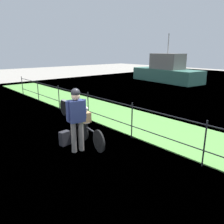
{
  "coord_description": "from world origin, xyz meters",
  "views": [
    {
      "loc": [
        4.31,
        -2.55,
        2.57
      ],
      "look_at": [
        -0.19,
        1.39,
        0.9
      ],
      "focal_mm": 35.31,
      "sensor_mm": 36.0,
      "label": 1
    }
  ],
  "objects_px": {
    "wooden_crate": "(85,117)",
    "moored_boat_near": "(167,71)",
    "mooring_bollard": "(74,116)",
    "terrier_dog": "(85,110)",
    "backpack_on_paving": "(65,138)",
    "bicycle_parked": "(68,110)",
    "cyclist_person": "(76,115)",
    "bicycle_main": "(90,134)"
  },
  "relations": [
    {
      "from": "wooden_crate",
      "to": "moored_boat_near",
      "type": "height_order",
      "value": "moored_boat_near"
    },
    {
      "from": "mooring_bollard",
      "to": "moored_boat_near",
      "type": "bearing_deg",
      "value": 110.62
    },
    {
      "from": "terrier_dog",
      "to": "wooden_crate",
      "type": "bearing_deg",
      "value": 169.91
    },
    {
      "from": "backpack_on_paving",
      "to": "moored_boat_near",
      "type": "distance_m",
      "value": 14.67
    },
    {
      "from": "terrier_dog",
      "to": "moored_boat_near",
      "type": "bearing_deg",
      "value": 116.17
    },
    {
      "from": "terrier_dog",
      "to": "mooring_bollard",
      "type": "bearing_deg",
      "value": 158.3
    },
    {
      "from": "wooden_crate",
      "to": "bicycle_parked",
      "type": "distance_m",
      "value": 2.44
    },
    {
      "from": "cyclist_person",
      "to": "moored_boat_near",
      "type": "relative_size",
      "value": 0.26
    },
    {
      "from": "terrier_dog",
      "to": "moored_boat_near",
      "type": "distance_m",
      "value": 14.21
    },
    {
      "from": "bicycle_main",
      "to": "bicycle_parked",
      "type": "bearing_deg",
      "value": 162.1
    },
    {
      "from": "backpack_on_paving",
      "to": "mooring_bollard",
      "type": "relative_size",
      "value": 0.86
    },
    {
      "from": "wooden_crate",
      "to": "moored_boat_near",
      "type": "xyz_separation_m",
      "value": [
        -6.24,
        12.75,
        0.1
      ]
    },
    {
      "from": "mooring_bollard",
      "to": "bicycle_parked",
      "type": "distance_m",
      "value": 0.6
    },
    {
      "from": "bicycle_main",
      "to": "mooring_bollard",
      "type": "xyz_separation_m",
      "value": [
        -2.04,
        0.74,
        -0.09
      ]
    },
    {
      "from": "backpack_on_paving",
      "to": "moored_boat_near",
      "type": "bearing_deg",
      "value": -162.53
    },
    {
      "from": "cyclist_person",
      "to": "bicycle_main",
      "type": "bearing_deg",
      "value": 100.62
    },
    {
      "from": "mooring_bollard",
      "to": "moored_boat_near",
      "type": "distance_m",
      "value": 12.9
    },
    {
      "from": "wooden_crate",
      "to": "bicycle_parked",
      "type": "bearing_deg",
      "value": 160.99
    },
    {
      "from": "bicycle_main",
      "to": "cyclist_person",
      "type": "distance_m",
      "value": 0.83
    },
    {
      "from": "bicycle_main",
      "to": "moored_boat_near",
      "type": "relative_size",
      "value": 0.24
    },
    {
      "from": "bicycle_main",
      "to": "wooden_crate",
      "type": "height_order",
      "value": "wooden_crate"
    },
    {
      "from": "terrier_dog",
      "to": "backpack_on_paving",
      "type": "height_order",
      "value": "terrier_dog"
    },
    {
      "from": "bicycle_parked",
      "to": "moored_boat_near",
      "type": "height_order",
      "value": "moored_boat_near"
    },
    {
      "from": "moored_boat_near",
      "to": "wooden_crate",
      "type": "bearing_deg",
      "value": -63.91
    },
    {
      "from": "mooring_bollard",
      "to": "bicycle_parked",
      "type": "height_order",
      "value": "bicycle_parked"
    },
    {
      "from": "backpack_on_paving",
      "to": "moored_boat_near",
      "type": "xyz_separation_m",
      "value": [
        -6.09,
        13.34,
        0.65
      ]
    },
    {
      "from": "backpack_on_paving",
      "to": "bicycle_parked",
      "type": "relative_size",
      "value": 0.23
    },
    {
      "from": "backpack_on_paving",
      "to": "bicycle_parked",
      "type": "xyz_separation_m",
      "value": [
        -2.12,
        1.38,
        0.15
      ]
    },
    {
      "from": "cyclist_person",
      "to": "moored_boat_near",
      "type": "xyz_separation_m",
      "value": [
        -6.67,
        13.28,
        -0.15
      ]
    },
    {
      "from": "cyclist_person",
      "to": "bicycle_parked",
      "type": "bearing_deg",
      "value": 154.04
    },
    {
      "from": "bicycle_main",
      "to": "cyclist_person",
      "type": "bearing_deg",
      "value": -79.38
    },
    {
      "from": "bicycle_main",
      "to": "backpack_on_paving",
      "type": "bearing_deg",
      "value": -133.21
    },
    {
      "from": "bicycle_main",
      "to": "bicycle_parked",
      "type": "distance_m",
      "value": 2.75
    },
    {
      "from": "cyclist_person",
      "to": "mooring_bollard",
      "type": "xyz_separation_m",
      "value": [
        -2.13,
        1.22,
        -0.77
      ]
    },
    {
      "from": "terrier_dog",
      "to": "bicycle_parked",
      "type": "xyz_separation_m",
      "value": [
        -2.31,
        0.79,
        -0.62
      ]
    },
    {
      "from": "backpack_on_paving",
      "to": "terrier_dog",
      "type": "bearing_deg",
      "value": 155.77
    },
    {
      "from": "backpack_on_paving",
      "to": "mooring_bollard",
      "type": "bearing_deg",
      "value": -136.51
    },
    {
      "from": "backpack_on_paving",
      "to": "mooring_bollard",
      "type": "xyz_separation_m",
      "value": [
        -1.55,
        1.27,
        0.03
      ]
    },
    {
      "from": "cyclist_person",
      "to": "backpack_on_paving",
      "type": "xyz_separation_m",
      "value": [
        -0.59,
        -0.06,
        -0.8
      ]
    },
    {
      "from": "cyclist_person",
      "to": "moored_boat_near",
      "type": "height_order",
      "value": "moored_boat_near"
    },
    {
      "from": "wooden_crate",
      "to": "backpack_on_paving",
      "type": "xyz_separation_m",
      "value": [
        -0.16,
        -0.59,
        -0.55
      ]
    },
    {
      "from": "bicycle_main",
      "to": "moored_boat_near",
      "type": "bearing_deg",
      "value": 117.2
    }
  ]
}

